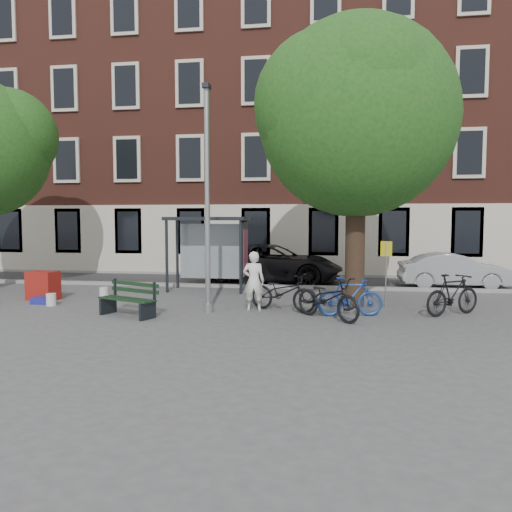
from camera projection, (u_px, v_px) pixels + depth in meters
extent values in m
plane|color=#4C4C4F|center=(208.00, 312.00, 13.64)|extent=(90.00, 90.00, 0.00)
cube|color=#28282B|center=(249.00, 281.00, 20.54)|extent=(40.00, 4.00, 0.01)
cube|color=gray|center=(240.00, 286.00, 18.56)|extent=(40.00, 0.25, 0.12)
cube|color=gray|center=(256.00, 274.00, 22.51)|extent=(40.00, 0.25, 0.12)
cube|color=brown|center=(267.00, 134.00, 25.95)|extent=(30.00, 8.00, 14.00)
cylinder|color=#9EA0A3|center=(207.00, 202.00, 13.42)|extent=(0.14, 0.14, 6.00)
cylinder|color=#9EA0A3|center=(208.00, 308.00, 13.63)|extent=(0.28, 0.28, 0.24)
cube|color=#1E2328|center=(207.00, 86.00, 13.19)|extent=(0.18, 0.35, 0.12)
cylinder|color=black|center=(355.00, 248.00, 14.41)|extent=(0.56, 0.56, 3.40)
sphere|color=#1A5118|center=(357.00, 118.00, 14.14)|extent=(5.60, 5.60, 5.60)
sphere|color=#1A5118|center=(388.00, 102.00, 14.36)|extent=(3.92, 3.92, 3.92)
sphere|color=#1A5118|center=(329.00, 106.00, 13.94)|extent=(4.20, 4.20, 4.20)
sphere|color=#1A5118|center=(367.00, 88.00, 13.18)|extent=(3.64, 3.64, 3.64)
sphere|color=#1A5118|center=(9.00, 136.00, 17.77)|extent=(3.36, 3.36, 3.36)
cube|color=#1E2328|center=(167.00, 257.00, 17.23)|extent=(0.08, 0.08, 2.50)
cube|color=#1E2328|center=(241.00, 257.00, 16.85)|extent=(0.08, 0.08, 2.50)
cube|color=#1E2328|center=(177.00, 254.00, 18.42)|extent=(0.08, 0.08, 2.50)
cube|color=#1E2328|center=(247.00, 255.00, 18.04)|extent=(0.08, 0.08, 2.50)
cube|color=#1E2328|center=(207.00, 219.00, 17.54)|extent=(2.85, 1.45, 0.12)
cube|color=#8C999E|center=(212.00, 251.00, 18.22)|extent=(2.34, 0.04, 2.00)
cube|color=#1E2328|center=(244.00, 253.00, 17.44)|extent=(0.12, 1.14, 2.12)
cube|color=#D84C19|center=(246.00, 253.00, 17.43)|extent=(0.02, 0.90, 1.62)
imported|color=white|center=(254.00, 281.00, 13.81)|extent=(0.62, 0.42, 1.66)
cube|color=#1E2328|center=(108.00, 306.00, 13.40)|extent=(0.29, 0.52, 0.44)
cube|color=#1E2328|center=(148.00, 311.00, 12.62)|extent=(0.29, 0.52, 0.44)
cube|color=black|center=(122.00, 300.00, 12.84)|extent=(1.60, 0.80, 0.04)
cube|color=black|center=(127.00, 299.00, 12.99)|extent=(1.60, 0.80, 0.04)
cube|color=black|center=(132.00, 298.00, 13.14)|extent=(1.60, 0.80, 0.04)
cube|color=black|center=(135.00, 290.00, 13.21)|extent=(1.58, 0.74, 0.10)
cube|color=black|center=(135.00, 284.00, 13.19)|extent=(1.58, 0.74, 0.10)
imported|color=black|center=(283.00, 292.00, 13.79)|extent=(2.11, 1.40, 1.05)
imported|color=navy|center=(350.00, 297.00, 13.03)|extent=(1.78, 0.78, 1.03)
imported|color=black|center=(328.00, 298.00, 12.63)|extent=(2.01, 1.93, 1.09)
imported|color=black|center=(453.00, 295.00, 13.15)|extent=(1.82, 1.47, 1.11)
imported|color=black|center=(273.00, 264.00, 19.96)|extent=(5.71, 2.94, 1.54)
imported|color=#9C9FA4|center=(454.00, 270.00, 18.45)|extent=(3.96, 1.48, 1.29)
cube|color=maroon|center=(43.00, 286.00, 15.71)|extent=(0.99, 0.74, 0.90)
cube|color=navy|center=(42.00, 300.00, 14.99)|extent=(0.55, 0.40, 0.20)
cylinder|color=silver|center=(51.00, 300.00, 14.65)|extent=(0.28, 0.28, 0.36)
cylinder|color=silver|center=(104.00, 293.00, 15.99)|extent=(0.32, 0.32, 0.36)
cylinder|color=#9EA0A3|center=(386.00, 275.00, 14.40)|extent=(0.04, 0.04, 1.84)
cube|color=yellow|center=(386.00, 249.00, 14.34)|extent=(0.32, 0.14, 0.43)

